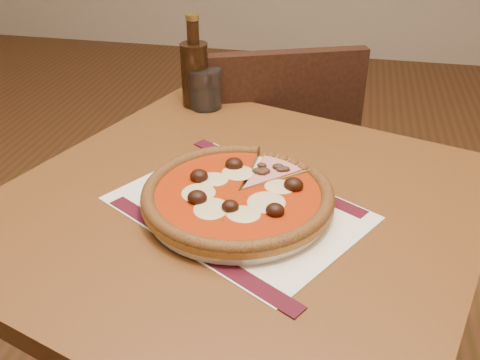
# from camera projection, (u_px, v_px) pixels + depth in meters

# --- Properties ---
(table) EXTENTS (1.01, 1.01, 0.75)m
(table) POSITION_uv_depth(u_px,v_px,m) (238.00, 246.00, 0.99)
(table) COLOR brown
(table) RESTS_ON ground
(chair_far) EXTENTS (0.53, 0.53, 0.87)m
(chair_far) POSITION_uv_depth(u_px,v_px,m) (273.00, 165.00, 1.56)
(chair_far) COLOR black
(chair_far) RESTS_ON ground
(placemat) EXTENTS (0.49, 0.45, 0.00)m
(placemat) POSITION_uv_depth(u_px,v_px,m) (238.00, 208.00, 0.91)
(placemat) COLOR silver
(placemat) RESTS_ON table
(plate) EXTENTS (0.31, 0.31, 0.02)m
(plate) POSITION_uv_depth(u_px,v_px,m) (238.00, 203.00, 0.91)
(plate) COLOR white
(plate) RESTS_ON placemat
(pizza) EXTENTS (0.32, 0.32, 0.04)m
(pizza) POSITION_uv_depth(u_px,v_px,m) (238.00, 193.00, 0.90)
(pizza) COLOR #A87328
(pizza) RESTS_ON plate
(ham_slice) EXTENTS (0.11, 0.14, 0.02)m
(ham_slice) POSITION_uv_depth(u_px,v_px,m) (279.00, 174.00, 0.96)
(ham_slice) COLOR #A87328
(ham_slice) RESTS_ON plate
(water_glass) EXTENTS (0.10, 0.10, 0.09)m
(water_glass) POSITION_uv_depth(u_px,v_px,m) (205.00, 88.00, 1.26)
(water_glass) COLOR white
(water_glass) RESTS_ON table
(bottle) EXTENTS (0.06, 0.06, 0.22)m
(bottle) POSITION_uv_depth(u_px,v_px,m) (195.00, 71.00, 1.26)
(bottle) COLOR black
(bottle) RESTS_ON table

